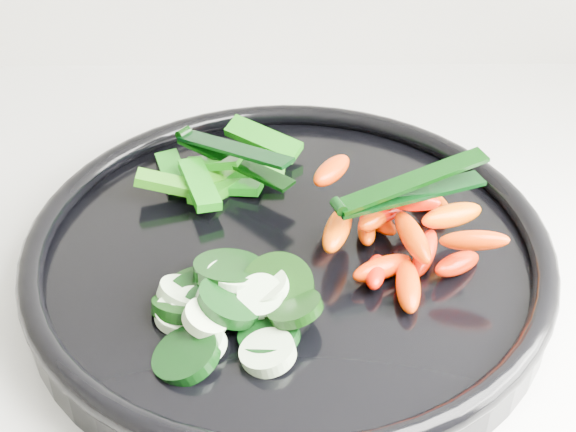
{
  "coord_description": "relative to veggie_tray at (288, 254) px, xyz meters",
  "views": [
    {
      "loc": [
        0.15,
        1.23,
        1.32
      ],
      "look_at": [
        0.16,
        1.66,
        0.99
      ],
      "focal_mm": 50.0,
      "sensor_mm": 36.0,
      "label": 1
    }
  ],
  "objects": [
    {
      "name": "cucumber_pile",
      "position": [
        -0.04,
        -0.06,
        0.01
      ],
      "size": [
        0.12,
        0.13,
        0.04
      ],
      "color": "black",
      "rests_on": "veggie_tray"
    },
    {
      "name": "tong_pepper",
      "position": [
        -0.04,
        0.09,
        0.03
      ],
      "size": [
        0.1,
        0.08,
        0.02
      ],
      "color": "black",
      "rests_on": "pepper_pile"
    },
    {
      "name": "tong_carrot",
      "position": [
        0.08,
        0.0,
        0.05
      ],
      "size": [
        0.11,
        0.05,
        0.02
      ],
      "color": "black",
      "rests_on": "carrot_pile"
    },
    {
      "name": "pepper_pile",
      "position": [
        -0.05,
        0.09,
        0.01
      ],
      "size": [
        0.13,
        0.12,
        0.04
      ],
      "color": "#166109",
      "rests_on": "veggie_tray"
    },
    {
      "name": "carrot_pile",
      "position": [
        0.08,
        -0.0,
        0.02
      ],
      "size": [
        0.13,
        0.15,
        0.05
      ],
      "color": "#FF2000",
      "rests_on": "veggie_tray"
    },
    {
      "name": "veggie_tray",
      "position": [
        0.0,
        0.0,
        0.0
      ],
      "size": [
        0.38,
        0.38,
        0.04
      ],
      "color": "black",
      "rests_on": "counter"
    }
  ]
}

